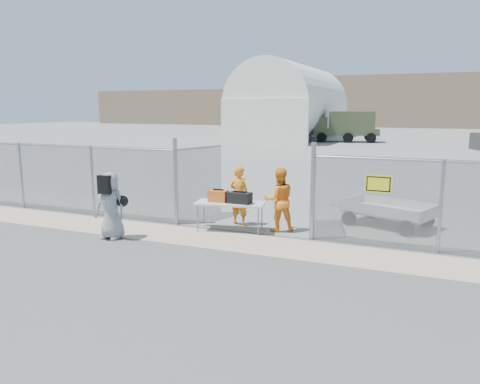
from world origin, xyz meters
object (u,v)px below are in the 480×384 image
at_px(security_worker_left, 239,196).
at_px(utility_trailer, 388,213).
at_px(visitor, 111,206).
at_px(security_worker_right, 279,200).
at_px(folding_table, 230,217).

bearing_deg(security_worker_left, utility_trailer, -150.67).
bearing_deg(visitor, utility_trailer, 30.58).
distance_m(security_worker_right, utility_trailer, 3.24).
distance_m(visitor, utility_trailer, 7.66).
xyz_separation_m(security_worker_left, utility_trailer, (3.96, 1.50, -0.48)).
height_order(security_worker_right, utility_trailer, security_worker_right).
distance_m(security_worker_left, utility_trailer, 4.27).
bearing_deg(folding_table, security_worker_left, 80.11).
bearing_deg(security_worker_left, folding_table, 100.08).
bearing_deg(visitor, security_worker_right, 30.56).
bearing_deg(visitor, folding_table, 35.28).
xyz_separation_m(folding_table, security_worker_left, (-0.02, 0.70, 0.46)).
bearing_deg(utility_trailer, security_worker_left, -138.36).
height_order(security_worker_right, visitor, security_worker_right).
relative_size(folding_table, utility_trailer, 0.60).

